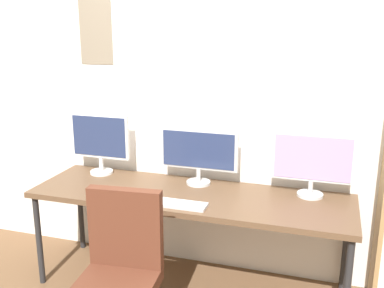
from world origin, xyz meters
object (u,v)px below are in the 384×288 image
at_px(monitor_left, 100,140).
at_px(monitor_center, 199,153).
at_px(mouse_left_side, 103,192).
at_px(monitor_right, 312,161).
at_px(mouse_right_side, 138,195).
at_px(keyboard_main, 179,204).
at_px(desk, 190,200).

xyz_separation_m(monitor_left, monitor_center, (0.81, 0.00, -0.04)).
bearing_deg(mouse_left_side, monitor_left, 119.30).
distance_m(monitor_right, mouse_right_side, 1.22).
relative_size(monitor_center, keyboard_main, 1.60).
bearing_deg(desk, monitor_right, 14.64).
xyz_separation_m(monitor_left, monitor_right, (1.63, 0.00, -0.02)).
height_order(desk, keyboard_main, keyboard_main).
relative_size(desk, monitor_left, 4.61).
distance_m(monitor_center, keyboard_main, 0.50).
distance_m(desk, monitor_center, 0.36).
bearing_deg(keyboard_main, monitor_left, 151.45).
xyz_separation_m(monitor_center, mouse_left_side, (-0.58, -0.41, -0.22)).
height_order(monitor_right, keyboard_main, monitor_right).
relative_size(desk, mouse_right_side, 23.60).
xyz_separation_m(mouse_left_side, mouse_right_side, (0.26, 0.03, 0.00)).
bearing_deg(monitor_left, keyboard_main, -28.55).
xyz_separation_m(monitor_left, keyboard_main, (0.81, -0.44, -0.26)).
bearing_deg(desk, keyboard_main, -90.00).
relative_size(desk, monitor_center, 3.84).
height_order(monitor_left, mouse_right_side, monitor_left).
bearing_deg(keyboard_main, mouse_right_side, 169.27).
distance_m(mouse_left_side, mouse_right_side, 0.26).
distance_m(desk, keyboard_main, 0.24).
bearing_deg(monitor_right, mouse_right_side, -161.40).
distance_m(monitor_left, monitor_center, 0.81).
bearing_deg(monitor_center, mouse_left_side, -144.69).
distance_m(monitor_left, mouse_right_side, 0.67).
bearing_deg(monitor_center, desk, -90.00).
bearing_deg(monitor_left, mouse_right_side, -37.80).
xyz_separation_m(monitor_right, keyboard_main, (-0.81, -0.44, -0.24)).
bearing_deg(monitor_center, monitor_right, 0.00).
height_order(monitor_right, mouse_left_side, monitor_right).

